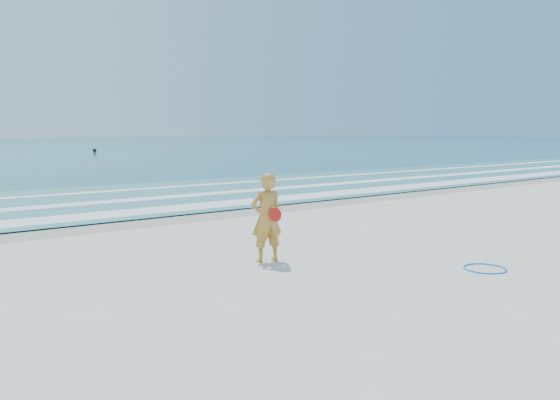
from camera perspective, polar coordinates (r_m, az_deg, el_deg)
ground at (r=9.54m, az=15.40°, el=-8.35°), size 400.00×400.00×0.00m
wet_sand at (r=16.50m, az=-10.14°, el=-1.65°), size 400.00×2.40×0.00m
shallow at (r=21.04m, az=-16.31°, el=0.19°), size 400.00×10.00×0.01m
foam_near at (r=17.65m, az=-12.05°, el=-0.96°), size 400.00×1.40×0.01m
foam_mid at (r=20.30m, az=-15.51°, el=-0.01°), size 400.00×0.90×0.01m
foam_far at (r=23.39m, az=-18.48°, el=0.81°), size 400.00×0.60×0.01m
hoop at (r=10.76m, az=20.63°, el=-6.71°), size 0.79×0.79×0.03m
buoy at (r=67.18m, az=-18.81°, el=4.94°), size 0.45×0.45×0.45m
woman at (r=10.49m, az=-1.42°, el=-1.86°), size 0.70×0.53×1.73m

